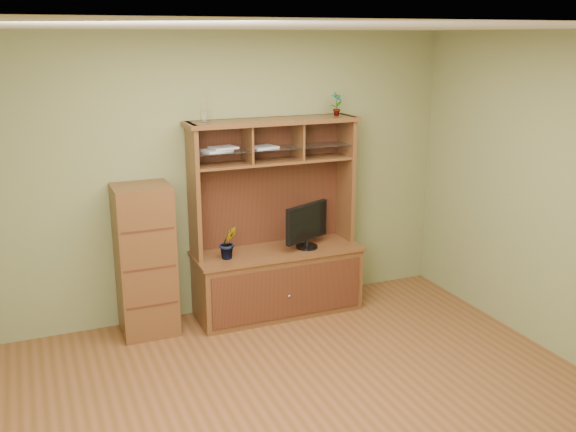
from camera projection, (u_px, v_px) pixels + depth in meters
room at (320, 233)px, 4.37m from camera, size 4.54×4.04×2.74m
media_hutch at (277, 261)px, 6.27m from camera, size 1.66×0.61×1.90m
monitor at (307, 225)px, 6.20m from camera, size 0.52×0.27×0.44m
orchid_plant at (228, 243)px, 5.92m from camera, size 0.18×0.15×0.31m
top_plant at (336, 104)px, 6.17m from camera, size 0.14×0.11×0.23m
reed_diffuser at (204, 110)px, 5.68m from camera, size 0.06×0.06×0.29m
magazines at (234, 148)px, 5.88m from camera, size 0.75×0.26×0.04m
side_cabinet at (145, 261)px, 5.78m from camera, size 0.50×0.45×1.39m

